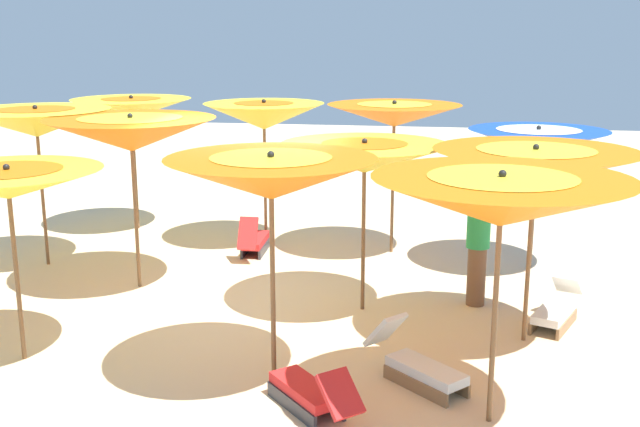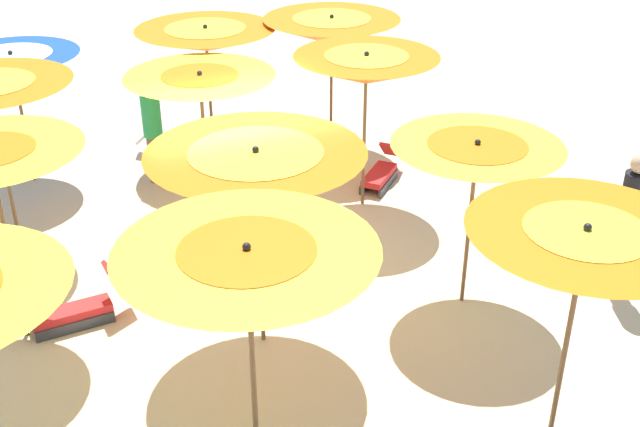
{
  "view_description": "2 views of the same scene",
  "coord_description": "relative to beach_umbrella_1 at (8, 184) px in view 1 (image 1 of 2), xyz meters",
  "views": [
    {
      "loc": [
        2.51,
        -9.4,
        3.51
      ],
      "look_at": [
        0.89,
        0.73,
        1.04
      ],
      "focal_mm": 43.35,
      "sensor_mm": 36.0,
      "label": 1
    },
    {
      "loc": [
        -8.5,
        2.86,
        5.6
      ],
      "look_at": [
        -0.7,
        -0.82,
        0.94
      ],
      "focal_mm": 44.51,
      "sensor_mm": 36.0,
      "label": 2
    }
  ],
  "objects": [
    {
      "name": "beach_umbrella_11",
      "position": [
        5.79,
        4.31,
        -0.02
      ],
      "size": [
        2.02,
        2.02,
        2.14
      ],
      "color": "brown",
      "rests_on": "ground"
    },
    {
      "name": "beach_umbrella_8",
      "position": [
        -0.94,
        5.57,
        0.21
      ],
      "size": [
        2.07,
        2.07,
        2.38
      ],
      "color": "brown",
      "rests_on": "ground"
    },
    {
      "name": "beach_umbrella_3",
      "position": [
        4.93,
        -0.6,
        0.13
      ],
      "size": [
        2.25,
        2.25,
        2.34
      ],
      "color": "brown",
      "rests_on": "ground"
    },
    {
      "name": "lounger_1",
      "position": [
        5.85,
        1.94,
        -1.75
      ],
      "size": [
        0.77,
        1.2,
        0.54
      ],
      "rotation": [
        0.0,
        0.0,
        4.31
      ],
      "color": "olive",
      "rests_on": "ground"
    },
    {
      "name": "beach_umbrella_7",
      "position": [
        5.43,
        1.39,
        0.1
      ],
      "size": [
        2.25,
        2.25,
        2.28
      ],
      "color": "brown",
      "rests_on": "ground"
    },
    {
      "name": "beach_umbrella_4",
      "position": [
        -1.46,
        3.27,
        0.22
      ],
      "size": [
        2.16,
        2.16,
        2.42
      ],
      "color": "brown",
      "rests_on": "ground"
    },
    {
      "name": "beach_umbrella_5",
      "position": [
        0.31,
        2.51,
        0.2
      ],
      "size": [
        2.27,
        2.27,
        2.41
      ],
      "color": "brown",
      "rests_on": "ground"
    },
    {
      "name": "beach_umbrella_2",
      "position": [
        2.81,
        -0.1,
        0.17
      ],
      "size": [
        2.05,
        2.05,
        2.37
      ],
      "color": "brown",
      "rests_on": "ground"
    },
    {
      "name": "lounger_0",
      "position": [
        3.29,
        -0.69,
        -1.75
      ],
      "size": [
        1.04,
        1.11,
        0.56
      ],
      "rotation": [
        0.0,
        0.0,
        8.58
      ],
      "color": "#333338",
      "rests_on": "ground"
    },
    {
      "name": "ground",
      "position": [
        1.91,
        2.19,
        -1.96
      ],
      "size": [
        37.89,
        37.89,
        0.04
      ],
      "primitive_type": "cube",
      "color": "beige"
    },
    {
      "name": "beach_umbrella_6",
      "position": [
        3.48,
        2.1,
        0.02
      ],
      "size": [
        2.07,
        2.07,
        2.2
      ],
      "color": "brown",
      "rests_on": "ground"
    },
    {
      "name": "beach_umbrella_1",
      "position": [
        0.0,
        0.0,
        0.0
      ],
      "size": [
        1.95,
        1.95,
        2.15
      ],
      "color": "brown",
      "rests_on": "ground"
    },
    {
      "name": "beachgoer_0",
      "position": [
        4.92,
        2.5,
        -1.08
      ],
      "size": [
        0.3,
        0.3,
        1.66
      ],
      "rotation": [
        0.0,
        0.0,
        5.45
      ],
      "color": "brown",
      "rests_on": "ground"
    },
    {
      "name": "lounger_3",
      "position": [
        1.52,
        4.33,
        -1.73
      ],
      "size": [
        0.35,
        1.22,
        0.7
      ],
      "rotation": [
        0.0,
        0.0,
        7.89
      ],
      "color": "#333338",
      "rests_on": "ground"
    },
    {
      "name": "lounger_2",
      "position": [
        4.26,
        0.06,
        -1.73
      ],
      "size": [
        1.12,
        1.07,
        0.64
      ],
      "rotation": [
        0.0,
        0.0,
        5.54
      ],
      "color": "olive",
      "rests_on": "ground"
    },
    {
      "name": "beach_umbrella_9",
      "position": [
        1.56,
        4.95,
        0.19
      ],
      "size": [
        1.95,
        1.95,
        2.4
      ],
      "color": "brown",
      "rests_on": "ground"
    },
    {
      "name": "beach_umbrella_10",
      "position": [
        3.67,
        4.77,
        0.26
      ],
      "size": [
        2.08,
        2.08,
        2.43
      ],
      "color": "brown",
      "rests_on": "ground"
    }
  ]
}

